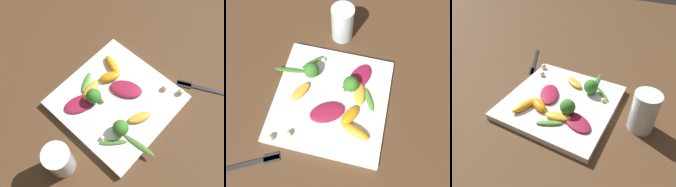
# 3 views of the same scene
# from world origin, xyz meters

# --- Properties ---
(ground_plane) EXTENTS (2.40, 2.40, 0.00)m
(ground_plane) POSITION_xyz_m (0.00, 0.00, 0.00)
(ground_plane) COLOR #4C331E
(plate) EXTENTS (0.30, 0.30, 0.02)m
(plate) POSITION_xyz_m (0.00, 0.00, 0.01)
(plate) COLOR white
(plate) RESTS_ON ground_plane
(drinking_glass) EXTENTS (0.07, 0.07, 0.11)m
(drinking_glass) POSITION_xyz_m (0.22, 0.02, 0.06)
(drinking_glass) COLOR silver
(drinking_glass) RESTS_ON ground_plane
(fork) EXTENTS (0.10, 0.17, 0.01)m
(fork) POSITION_xyz_m (-0.20, 0.15, 0.00)
(fork) COLOR #262628
(fork) RESTS_ON ground_plane
(radicchio_leaf_0) EXTENTS (0.10, 0.08, 0.01)m
(radicchio_leaf_0) POSITION_xyz_m (0.08, -0.06, 0.02)
(radicchio_leaf_0) COLOR maroon
(radicchio_leaf_0) RESTS_ON plate
(radicchio_leaf_1) EXTENTS (0.09, 0.11, 0.01)m
(radicchio_leaf_1) POSITION_xyz_m (-0.04, 0.00, 0.03)
(radicchio_leaf_1) COLOR maroon
(radicchio_leaf_1) RESTS_ON plate
(orange_segment_0) EXTENTS (0.05, 0.08, 0.02)m
(orange_segment_0) POSITION_xyz_m (-0.07, -0.08, 0.03)
(orange_segment_0) COLOR orange
(orange_segment_0) RESTS_ON plate
(orange_segment_1) EXTENTS (0.07, 0.05, 0.02)m
(orange_segment_1) POSITION_xyz_m (-0.04, -0.06, 0.03)
(orange_segment_1) COLOR orange
(orange_segment_1) RESTS_ON plate
(orange_segment_2) EXTENTS (0.07, 0.05, 0.01)m
(orange_segment_2) POSITION_xyz_m (0.00, 0.08, 0.03)
(orange_segment_2) COLOR #FCAD33
(orange_segment_2) RESTS_ON plate
(orange_segment_3) EXTENTS (0.07, 0.05, 0.01)m
(orange_segment_3) POSITION_xyz_m (0.03, -0.07, 0.03)
(orange_segment_3) COLOR #FCAD33
(orange_segment_3) RESTS_ON plate
(broccoli_floret_0) EXTENTS (0.04, 0.04, 0.04)m
(broccoli_floret_0) POSITION_xyz_m (0.06, 0.07, 0.04)
(broccoli_floret_0) COLOR #7A9E51
(broccoli_floret_0) RESTS_ON plate
(broccoli_floret_1) EXTENTS (0.04, 0.04, 0.05)m
(broccoli_floret_1) POSITION_xyz_m (0.04, -0.04, 0.04)
(broccoli_floret_1) COLOR #7A9E51
(broccoli_floret_1) RESTS_ON plate
(arugula_sprig_0) EXTENTS (0.06, 0.06, 0.00)m
(arugula_sprig_0) POSITION_xyz_m (0.10, 0.08, 0.02)
(arugula_sprig_0) COLOR #3D7528
(arugula_sprig_0) RESTS_ON plate
(arugula_sprig_1) EXTENTS (0.07, 0.05, 0.01)m
(arugula_sprig_1) POSITION_xyz_m (0.02, -0.10, 0.02)
(arugula_sprig_1) COLOR #518E33
(arugula_sprig_1) RESTS_ON plate
(arugula_sprig_2) EXTENTS (0.02, 0.09, 0.00)m
(arugula_sprig_2) POSITION_xyz_m (0.06, 0.13, 0.02)
(arugula_sprig_2) COLOR #3D7528
(arugula_sprig_2) RESTS_ON plate
(macadamia_nut_0) EXTENTS (0.01, 0.01, 0.01)m
(macadamia_nut_0) POSITION_xyz_m (0.11, 0.05, 0.03)
(macadamia_nut_0) COLOR beige
(macadamia_nut_0) RESTS_ON plate
(macadamia_nut_1) EXTENTS (0.02, 0.02, 0.02)m
(macadamia_nut_1) POSITION_xyz_m (-0.12, 0.08, 0.03)
(macadamia_nut_1) COLOR beige
(macadamia_nut_1) RESTS_ON plate
(macadamia_nut_2) EXTENTS (0.02, 0.02, 0.02)m
(macadamia_nut_2) POSITION_xyz_m (0.03, -0.02, 0.03)
(macadamia_nut_2) COLOR beige
(macadamia_nut_2) RESTS_ON plate
(macadamia_nut_3) EXTENTS (0.02, 0.02, 0.02)m
(macadamia_nut_3) POSITION_xyz_m (-0.14, 0.12, 0.03)
(macadamia_nut_3) COLOR beige
(macadamia_nut_3) RESTS_ON plate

